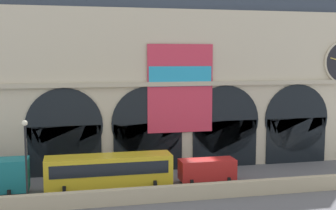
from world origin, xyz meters
name	(u,v)px	position (x,y,z in m)	size (l,w,h in m)	color
ground_plane	(201,182)	(0.00, 0.00, 0.00)	(200.00, 200.00, 0.00)	slate
quay_parapet_wall	(218,190)	(0.00, -4.85, 0.63)	(90.00, 0.70, 1.26)	#BCAD8C
station_building	(182,75)	(0.03, 7.32, 9.71)	(43.11, 5.06, 20.01)	beige
bus_midwest	(109,170)	(-8.66, -0.78, 1.78)	(11.00, 3.25, 3.10)	gold
van_center	(207,169)	(0.48, -0.41, 1.25)	(5.20, 2.48, 2.20)	red
street_lamp_quayside	(26,152)	(-15.26, -4.05, 4.41)	(0.44, 0.44, 6.90)	black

